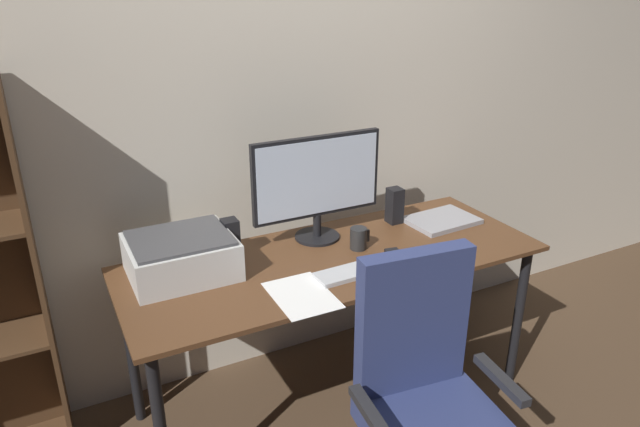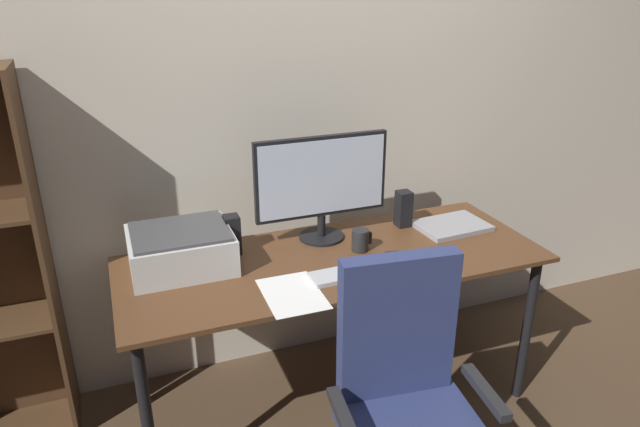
% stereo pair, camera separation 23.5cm
% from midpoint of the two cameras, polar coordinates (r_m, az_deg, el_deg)
% --- Properties ---
extents(ground_plane, '(12.00, 12.00, 0.00)m').
position_cam_midpoint_polar(ground_plane, '(2.84, 3.72, -17.84)').
color(ground_plane, '#4C3826').
extents(back_wall, '(6.40, 0.10, 2.60)m').
position_cam_midpoint_polar(back_wall, '(2.68, -0.15, 11.05)').
color(back_wall, beige).
rests_on(back_wall, ground).
extents(desk, '(1.77, 0.68, 0.74)m').
position_cam_midpoint_polar(desk, '(2.46, 4.11, -6.04)').
color(desk, '#56351E').
rests_on(desk, ground).
extents(monitor, '(0.60, 0.20, 0.47)m').
position_cam_midpoint_polar(monitor, '(2.49, 2.87, 3.14)').
color(monitor, black).
rests_on(monitor, desk).
extents(keyboard, '(0.29, 0.12, 0.02)m').
position_cam_midpoint_polar(keyboard, '(2.28, 5.57, -6.00)').
color(keyboard, '#B7BABC').
rests_on(keyboard, desk).
extents(mouse, '(0.07, 0.10, 0.03)m').
position_cam_midpoint_polar(mouse, '(2.40, 10.14, -4.58)').
color(mouse, black).
rests_on(mouse, desk).
extents(coffee_mug, '(0.09, 0.07, 0.10)m').
position_cam_midpoint_polar(coffee_mug, '(2.47, 6.72, -2.69)').
color(coffee_mug, black).
rests_on(coffee_mug, desk).
extents(laptop, '(0.33, 0.25, 0.02)m').
position_cam_midpoint_polar(laptop, '(2.78, 15.23, -1.22)').
color(laptop, '#99999E').
rests_on(laptop, desk).
extents(speaker_left, '(0.06, 0.07, 0.17)m').
position_cam_midpoint_polar(speaker_left, '(2.43, -5.92, -2.15)').
color(speaker_left, black).
rests_on(speaker_left, desk).
extents(speaker_right, '(0.06, 0.07, 0.17)m').
position_cam_midpoint_polar(speaker_right, '(2.73, 10.68, 0.41)').
color(speaker_right, black).
rests_on(speaker_right, desk).
extents(printer, '(0.40, 0.34, 0.16)m').
position_cam_midpoint_polar(printer, '(2.35, -10.77, -3.51)').
color(printer, silver).
rests_on(printer, desk).
extents(paper_sheet, '(0.21, 0.30, 0.00)m').
position_cam_midpoint_polar(paper_sheet, '(2.15, 0.42, -8.00)').
color(paper_sheet, white).
rests_on(paper_sheet, desk).
extents(office_chair, '(0.55, 0.54, 1.01)m').
position_cam_midpoint_polar(office_chair, '(2.08, 12.07, -19.55)').
color(office_chair, '#232326').
rests_on(office_chair, ground).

